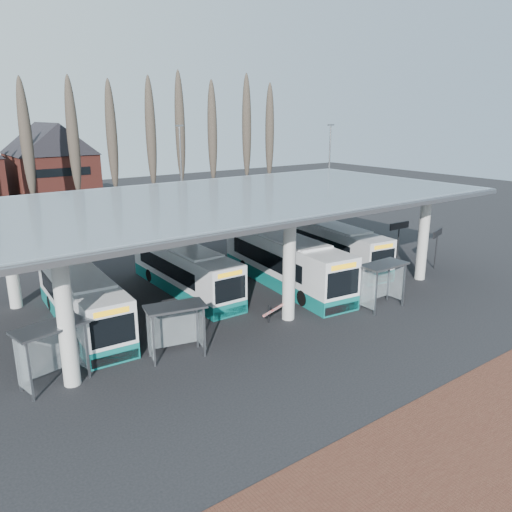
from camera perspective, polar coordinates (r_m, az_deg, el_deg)
ground at (r=26.77m, az=7.16°, el=-8.80°), size 140.00×140.00×0.00m
station_canopy at (r=31.09m, az=-2.67°, el=5.79°), size 32.00×16.00×6.34m
poplar_row at (r=53.31m, az=-18.18°, el=12.60°), size 45.10×1.10×14.50m
lamp_post_b at (r=49.51m, az=-8.54°, el=9.00°), size 0.80×0.16×10.17m
lamp_post_c at (r=52.95m, az=8.34°, el=9.44°), size 0.80×0.16×10.17m
bus_0 at (r=28.78m, az=-19.32°, el=-4.71°), size 2.96×11.09×3.05m
bus_1 at (r=32.62m, az=-8.20°, el=-1.58°), size 2.42×10.90×3.02m
bus_2 at (r=33.56m, az=3.25°, el=-0.64°), size 3.96×12.37×3.38m
bus_3 at (r=38.75m, az=8.65°, el=1.24°), size 3.78×11.28×3.08m
shelter_0 at (r=22.89m, az=-22.52°, el=-8.99°), size 3.14×2.02×2.70m
shelter_1 at (r=23.90m, az=-9.26°, el=-7.08°), size 3.02×1.96×2.59m
shelter_2 at (r=30.35m, az=14.12°, el=-2.14°), size 2.94×1.48×2.72m
info_sign_0 at (r=39.06m, az=20.02°, el=2.15°), size 1.92×0.75×2.97m
info_sign_1 at (r=40.16m, az=16.05°, el=3.02°), size 2.09×0.18×3.11m
barrier at (r=27.32m, az=1.92°, el=-6.27°), size 2.04×0.93×1.07m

